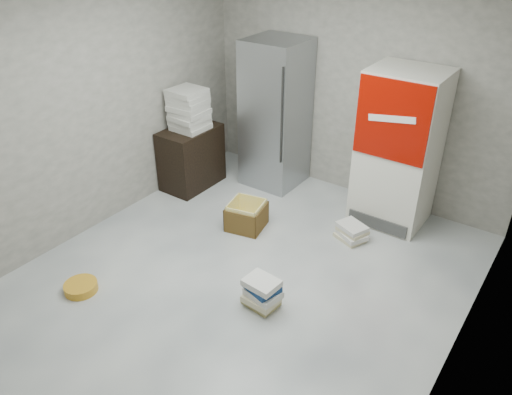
{
  "coord_description": "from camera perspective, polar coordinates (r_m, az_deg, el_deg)",
  "views": [
    {
      "loc": [
        2.39,
        -2.95,
        3.23
      ],
      "look_at": [
        -0.19,
        0.7,
        0.64
      ],
      "focal_mm": 35.0,
      "sensor_mm": 36.0,
      "label": 1
    }
  ],
  "objects": [
    {
      "name": "phonebook_stack_main",
      "position": [
        4.69,
        0.66,
        -10.84
      ],
      "size": [
        0.38,
        0.32,
        0.31
      ],
      "rotation": [
        0.0,
        0.0,
        -0.16
      ],
      "color": "tan",
      "rests_on": "ground"
    },
    {
      "name": "supply_box_stack",
      "position": [
        6.37,
        -7.69,
        9.95
      ],
      "size": [
        0.43,
        0.44,
        0.52
      ],
      "color": "beige",
      "rests_on": "wood_shelf"
    },
    {
      "name": "bucket_lid",
      "position": [
        5.21,
        -19.38,
        -9.64
      ],
      "size": [
        0.37,
        0.37,
        0.09
      ],
      "primitive_type": "cylinder",
      "rotation": [
        0.0,
        0.0,
        -0.17
      ],
      "color": "orange",
      "rests_on": "ground"
    },
    {
      "name": "room_shell",
      "position": [
        4.05,
        -3.54,
        9.41
      ],
      "size": [
        4.04,
        5.04,
        2.82
      ],
      "color": "#A7A096",
      "rests_on": "ground"
    },
    {
      "name": "cardboard_box",
      "position": [
        5.78,
        -1.1,
        -2.25
      ],
      "size": [
        0.48,
        0.48,
        0.32
      ],
      "rotation": [
        0.0,
        0.0,
        0.22
      ],
      "color": "yellow",
      "rests_on": "ground"
    },
    {
      "name": "ground",
      "position": [
        4.98,
        -2.89,
        -10.33
      ],
      "size": [
        5.0,
        5.0,
        0.0
      ],
      "primitive_type": "plane",
      "color": "silver",
      "rests_on": "ground"
    },
    {
      "name": "wood_shelf",
      "position": [
        6.62,
        -7.39,
        4.57
      ],
      "size": [
        0.5,
        0.8,
        0.8
      ],
      "primitive_type": "cube",
      "color": "black",
      "rests_on": "ground"
    },
    {
      "name": "phonebook_stack_side",
      "position": [
        5.69,
        10.87,
        -3.91
      ],
      "size": [
        0.4,
        0.36,
        0.19
      ],
      "rotation": [
        0.0,
        0.0,
        -0.42
      ],
      "color": "beige",
      "rests_on": "ground"
    },
    {
      "name": "steel_fridge",
      "position": [
        6.46,
        2.25,
        9.46
      ],
      "size": [
        0.7,
        0.72,
        1.9
      ],
      "color": "#93959A",
      "rests_on": "ground"
    },
    {
      "name": "coke_cooler",
      "position": [
        5.81,
        15.98,
        5.35
      ],
      "size": [
        0.8,
        0.73,
        1.8
      ],
      "color": "silver",
      "rests_on": "ground"
    }
  ]
}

